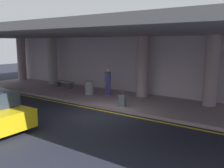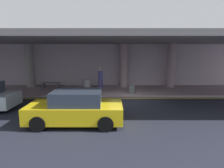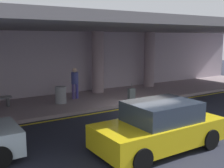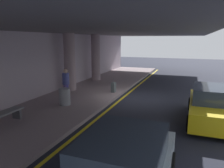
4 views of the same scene
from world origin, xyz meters
name	(u,v)px [view 3 (image 3 of 4)]	position (x,y,z in m)	size (l,w,h in m)	color
ground_plane	(144,110)	(0.00, 0.00, 0.00)	(60.00, 60.00, 0.00)	#20232F
sidewalk	(109,97)	(0.00, 3.10, 0.07)	(26.00, 4.20, 0.15)	gray
lane_stripe_yellow	(134,107)	(0.00, 0.73, 0.00)	(26.00, 0.14, 0.01)	yellow
support_column_center	(98,62)	(0.00, 4.38, 1.97)	(0.72, 0.72, 3.65)	gray
support_column_right_mid	(149,60)	(4.00, 4.38, 1.97)	(0.72, 0.72, 3.65)	gray
ceiling_overhang	(114,28)	(0.00, 2.60, 3.95)	(28.00, 13.20, 0.30)	slate
terminal_back_wall	(90,62)	(0.00, 5.35, 1.90)	(26.00, 0.30, 3.80)	#B8A8B5
car_yellow_taxi	(159,127)	(-2.58, -3.92, 0.71)	(4.10, 1.92, 1.50)	yellow
traveler_with_luggage	(75,81)	(-1.94, 3.49, 1.11)	(0.38, 0.38, 1.68)	#524486
suitcase_upright_primary	(131,94)	(0.41, 1.54, 0.46)	(0.36, 0.22, 0.90)	#525C5E
trash_bin_steel	(61,95)	(-3.01, 2.92, 0.57)	(0.56, 0.56, 0.85)	gray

